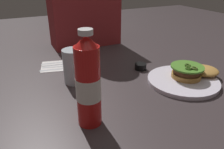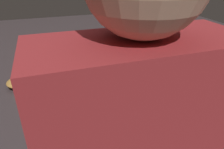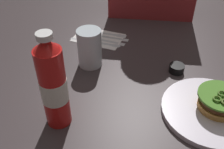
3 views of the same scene
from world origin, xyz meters
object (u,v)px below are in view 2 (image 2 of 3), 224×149
Objects in this scene: steak_knife at (147,110)px; condiment_cup at (68,98)px; dinner_plate at (45,82)px; butter_knife at (148,115)px; napkin at (154,113)px; water_glass at (135,77)px; diner_person at (137,105)px; ketchup_bottle at (122,44)px; burger_sandwich at (33,79)px; spoon_utensil at (144,107)px; fork_utensil at (152,119)px.

condiment_cup is at bearing -31.89° from steak_knife.
dinner_plate is 1.25× the size of butter_knife.
napkin is 0.03m from butter_knife.
butter_knife is (-0.26, 0.19, -0.01)m from condiment_cup.
dinner_plate is at bearing -44.84° from steak_knife.
water_glass is 0.18m from napkin.
butter_knife reaches higher than napkin.
water_glass is 0.17m from steak_knife.
ketchup_bottle is at bearing -109.00° from diner_person.
burger_sandwich is 0.54m from napkin.
butter_knife is (0.01, 0.03, 0.00)m from steak_knife.
dinner_plate is 0.48m from steak_knife.
water_glass reaches higher than butter_knife.
water_glass is 0.29m from condiment_cup.
diner_person is (0.17, 0.24, 0.25)m from butter_knife.
napkin is at bearing 85.26° from ketchup_bottle.
ketchup_bottle is at bearing -142.57° from condiment_cup.
steak_knife is at bearing 86.72° from spoon_utensil.
napkin is 0.94× the size of steak_knife.
butter_knife is (0.03, 0.01, 0.00)m from napkin.
diner_person is at bearing 101.29° from condiment_cup.
water_glass is 2.61× the size of condiment_cup.
napkin is 0.95× the size of fork_utensil.
burger_sandwich is at bearing -43.03° from butter_knife.
steak_knife is 0.05m from fork_utensil.
condiment_cup is 0.23× the size of butter_knife.
water_glass reaches higher than condiment_cup.
condiment_cup is 0.25× the size of fork_utensil.
diner_person is (-0.21, 0.60, 0.22)m from burger_sandwich.
burger_sandwich is 0.97× the size of butter_knife.
ketchup_bottle is at bearing -94.74° from napkin.
butter_knife is 0.03m from fork_utensil.
diner_person reaches higher than ketchup_bottle.
steak_knife is (0.00, 0.02, 0.00)m from spoon_utensil.
burger_sandwich is 1.03× the size of fork_utensil.
butter_knife is at bearing -87.63° from fork_utensil.
dinner_plate is 1.30× the size of burger_sandwich.
spoon_utensil is at bearing -93.28° from steak_knife.
dinner_plate is at bearing -49.37° from fork_utensil.
diner_person is (-0.09, 0.43, 0.24)m from condiment_cup.
ketchup_bottle is at bearing -98.14° from water_glass.
steak_knife is at bearing -123.16° from diner_person.
condiment_cup is 0.33m from fork_utensil.
condiment_cup reaches higher than butter_knife.
fork_utensil is (-0.33, 0.39, -0.00)m from dinner_plate.
napkin is 0.90× the size of butter_knife.
spoon_utensil is at bearing -121.26° from diner_person.
condiment_cup is 0.50m from diner_person.
dinner_plate is at bearing -174.36° from burger_sandwich.
condiment_cup is at bearing 37.43° from ketchup_bottle.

